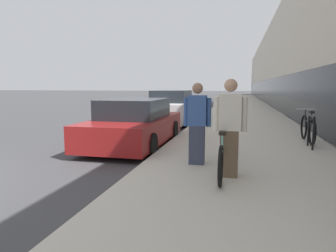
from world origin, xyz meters
TOP-DOWN VIEW (x-y plane):
  - sidewalk_slab at (6.19, 21.00)m, footprint 4.41×70.00m
  - storefront_facade at (13.43, 29.00)m, footprint 10.01×70.00m
  - tandem_bicycle at (5.67, 2.44)m, footprint 0.52×2.57m
  - person_rider at (5.78, 2.11)m, footprint 0.58×0.23m
  - person_bystander at (5.11, 2.84)m, footprint 0.56×0.22m
  - bike_rack_hoop at (7.76, 5.10)m, footprint 0.05×0.60m
  - cruiser_bike_nearest at (7.86, 5.96)m, footprint 0.52×1.81m
  - parked_sedan_curbside at (2.98, 5.04)m, footprint 1.96×4.32m
  - vintage_roadster_curbside at (2.89, 10.40)m, footprint 1.88×4.39m

SIDE VIEW (x-z plane):
  - sidewalk_slab at x=6.19m, z-range 0.00..0.14m
  - tandem_bicycle at x=5.67m, z-range 0.08..0.92m
  - cruiser_bike_nearest at x=7.86m, z-range 0.07..0.99m
  - parked_sedan_curbside at x=2.98m, z-range -0.05..1.30m
  - bike_rack_hoop at x=7.76m, z-range 0.23..1.08m
  - vintage_roadster_curbside at x=2.89m, z-range -0.06..1.47m
  - person_bystander at x=5.11m, z-range 0.14..1.80m
  - person_rider at x=5.78m, z-range 0.14..1.86m
  - storefront_facade at x=13.43m, z-range -0.01..7.31m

